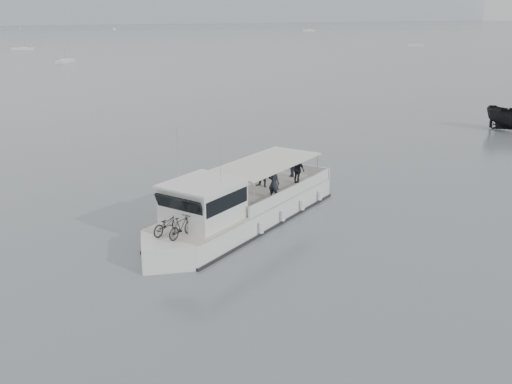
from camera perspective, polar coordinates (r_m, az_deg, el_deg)
ground at (r=30.99m, az=6.71°, el=-3.25°), size 1400.00×1400.00×0.00m
tour_boat at (r=29.93m, az=-2.17°, el=-1.85°), size 14.11×8.58×6.15m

